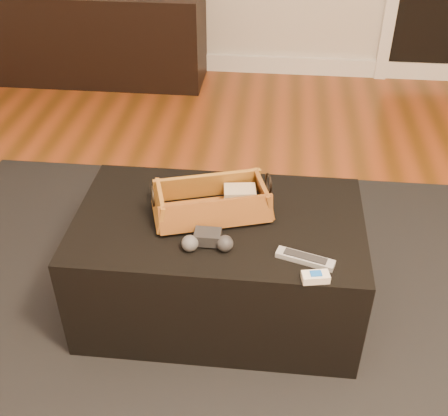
# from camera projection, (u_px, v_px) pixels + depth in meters

# --- Properties ---
(floor) EXTENTS (5.00, 5.50, 0.01)m
(floor) POSITION_uv_depth(u_px,v_px,m) (216.00, 395.00, 1.87)
(floor) COLOR brown
(floor) RESTS_ON ground
(baseboard) EXTENTS (5.00, 0.04, 0.12)m
(baseboard) POSITION_uv_depth(u_px,v_px,m) (260.00, 64.00, 4.02)
(baseboard) COLOR white
(baseboard) RESTS_ON floor
(media_cabinet) EXTENTS (1.53, 0.45, 0.60)m
(media_cabinet) POSITION_uv_depth(u_px,v_px,m) (90.00, 36.00, 3.80)
(media_cabinet) COLOR black
(media_cabinet) RESTS_ON floor
(area_rug) EXTENTS (2.60, 2.00, 0.01)m
(area_rug) POSITION_uv_depth(u_px,v_px,m) (218.00, 315.00, 2.15)
(area_rug) COLOR black
(area_rug) RESTS_ON floor
(ottoman) EXTENTS (1.00, 0.60, 0.42)m
(ottoman) POSITION_uv_depth(u_px,v_px,m) (219.00, 264.00, 2.06)
(ottoman) COLOR black
(ottoman) RESTS_ON area_rug
(tv_remote) EXTENTS (0.21, 0.13, 0.02)m
(tv_remote) POSITION_uv_depth(u_px,v_px,m) (207.00, 212.00, 1.92)
(tv_remote) COLOR black
(tv_remote) RESTS_ON wicker_basket
(cloth_bundle) EXTENTS (0.12, 0.09, 0.06)m
(cloth_bundle) POSITION_uv_depth(u_px,v_px,m) (240.00, 196.00, 1.97)
(cloth_bundle) COLOR #C7B28A
(cloth_bundle) RESTS_ON wicker_basket
(wicker_basket) EXTENTS (0.44, 0.32, 0.14)m
(wicker_basket) POSITION_uv_depth(u_px,v_px,m) (212.00, 203.00, 1.93)
(wicker_basket) COLOR #B05E27
(wicker_basket) RESTS_ON ottoman
(game_controller) EXTENTS (0.17, 0.10, 0.05)m
(game_controller) POSITION_uv_depth(u_px,v_px,m) (208.00, 241.00, 1.79)
(game_controller) COLOR black
(game_controller) RESTS_ON ottoman
(silver_remote) EXTENTS (0.19, 0.09, 0.02)m
(silver_remote) POSITION_uv_depth(u_px,v_px,m) (305.00, 259.00, 1.75)
(silver_remote) COLOR #A7AAAE
(silver_remote) RESTS_ON ottoman
(cream_gadget) EXTENTS (0.09, 0.06, 0.03)m
(cream_gadget) POSITION_uv_depth(u_px,v_px,m) (316.00, 277.00, 1.68)
(cream_gadget) COLOR silver
(cream_gadget) RESTS_ON ottoman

